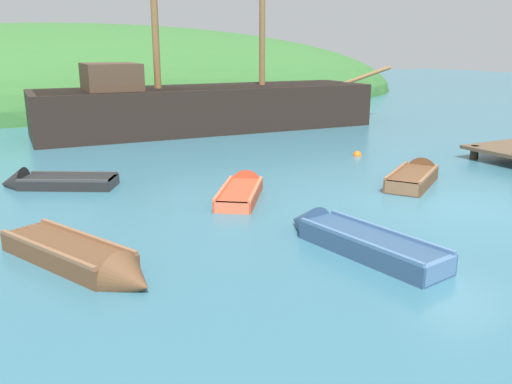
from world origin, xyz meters
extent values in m
plane|color=teal|center=(0.00, 0.00, 0.00)|extent=(120.00, 120.00, 0.00)
cylinder|color=#3A2D21|center=(4.99, 3.96, -0.07)|extent=(0.28, 0.28, 1.05)
ellipsoid|color=#387033|center=(-2.73, 32.72, 0.00)|extent=(53.82, 27.61, 10.66)
cube|color=black|center=(-0.53, 14.39, 0.59)|extent=(15.57, 4.77, 2.78)
cube|color=#997A51|center=(-0.53, 14.39, 1.93)|extent=(14.94, 4.42, 0.10)
cylinder|color=olive|center=(8.35, 13.93, 2.28)|extent=(2.96, 0.35, 0.97)
cube|color=#4C3828|center=(-4.83, 14.61, 2.53)|extent=(2.34, 2.90, 1.10)
cube|color=#335175|center=(-3.92, -1.24, 0.12)|extent=(1.39, 3.09, 0.49)
cone|color=#335175|center=(-4.21, 0.60, 0.12)|extent=(0.99, 0.86, 0.89)
cube|color=#4F75A1|center=(-3.70, -2.66, 0.20)|extent=(0.85, 0.25, 0.34)
cube|color=#4F75A1|center=(-4.00, -0.72, 0.31)|extent=(0.88, 0.31, 0.05)
cube|color=#4F75A1|center=(-3.84, -1.75, 0.31)|extent=(0.88, 0.31, 0.05)
cube|color=#4F75A1|center=(-3.50, -1.17, 0.40)|extent=(0.53, 2.90, 0.07)
cube|color=#4F75A1|center=(-4.35, -1.30, 0.40)|extent=(0.53, 2.90, 0.07)
cube|color=brown|center=(-8.99, 1.13, 0.12)|extent=(2.04, 3.06, 0.47)
cone|color=brown|center=(-8.24, -0.55, 0.12)|extent=(1.09, 1.01, 0.87)
cube|color=#8E6242|center=(-9.57, 2.42, 0.19)|extent=(0.80, 0.45, 0.33)
cube|color=#8E6242|center=(-8.78, 0.66, 0.29)|extent=(0.84, 0.51, 0.05)
cube|color=#8E6242|center=(-9.20, 1.60, 0.29)|extent=(0.84, 0.51, 0.05)
cube|color=#8E6242|center=(-9.37, 0.96, 0.38)|extent=(1.25, 2.66, 0.07)
cube|color=#8E6242|center=(-8.61, 1.30, 0.38)|extent=(1.25, 2.66, 0.07)
cube|color=brown|center=(0.45, 2.24, 0.12)|extent=(2.54, 2.13, 0.48)
cone|color=brown|center=(1.71, 3.06, 0.12)|extent=(1.02, 1.11, 0.93)
cube|color=#8E6242|center=(-0.52, 1.61, 0.19)|extent=(0.58, 0.80, 0.34)
cube|color=#8E6242|center=(0.80, 2.47, 0.30)|extent=(0.64, 0.85, 0.05)
cube|color=#8E6242|center=(0.10, 2.01, 0.30)|extent=(0.64, 0.85, 0.05)
cube|color=#8E6242|center=(0.69, 1.86, 0.39)|extent=(2.01, 1.35, 0.07)
cube|color=#8E6242|center=(0.20, 2.61, 0.39)|extent=(2.01, 1.35, 0.07)
cube|color=#C64C2D|center=(-4.45, 3.23, 0.08)|extent=(2.13, 2.47, 0.39)
cone|color=#C64C2D|center=(-3.58, 4.45, 0.08)|extent=(1.06, 1.00, 0.86)
cube|color=#FF6E48|center=(-5.11, 2.30, 0.14)|extent=(0.74, 0.57, 0.27)
cube|color=#FF6E48|center=(-4.21, 3.57, 0.21)|extent=(0.79, 0.63, 0.05)
cube|color=#FF6E48|center=(-4.69, 2.89, 0.21)|extent=(0.79, 0.63, 0.05)
cube|color=#FF6E48|center=(-4.11, 2.99, 0.30)|extent=(1.42, 1.95, 0.07)
cube|color=#FF6E48|center=(-4.79, 3.47, 0.30)|extent=(1.42, 1.95, 0.07)
cube|color=black|center=(-8.06, 6.59, 0.07)|extent=(2.70, 2.14, 0.39)
cone|color=black|center=(-9.43, 7.38, 0.07)|extent=(1.03, 1.15, 0.96)
cube|color=#3B3B3B|center=(-7.01, 5.98, 0.13)|extent=(0.56, 0.85, 0.27)
cube|color=#3B3B3B|center=(-8.44, 6.81, 0.21)|extent=(0.62, 0.89, 0.05)
cube|color=#3B3B3B|center=(-7.68, 6.37, 0.21)|extent=(0.62, 0.89, 0.05)
cube|color=#3B3B3B|center=(-7.83, 6.99, 0.30)|extent=(2.19, 1.31, 0.07)
cube|color=#3B3B3B|center=(-8.29, 6.19, 0.30)|extent=(2.19, 1.31, 0.07)
sphere|color=orange|center=(1.76, 6.29, 0.00)|extent=(0.33, 0.33, 0.33)
camera|label=1|loc=(-10.20, -8.41, 3.79)|focal=37.28mm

